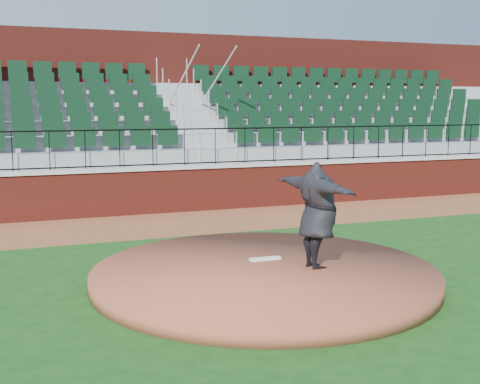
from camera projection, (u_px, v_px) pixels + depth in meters
name	position (u px, v px, depth m)	size (l,w,h in m)	color
ground	(271.00, 278.00, 10.69)	(90.00, 90.00, 0.00)	#154213
warning_track	(186.00, 222.00, 15.68)	(34.00, 3.20, 0.01)	brown
field_wall	(170.00, 191.00, 17.08)	(34.00, 0.35, 1.20)	maroon
wall_cap	(169.00, 168.00, 16.99)	(34.00, 0.45, 0.10)	#B7B7B7
wall_railing	(169.00, 148.00, 16.91)	(34.00, 0.05, 1.00)	black
seating_stands	(147.00, 126.00, 19.36)	(34.00, 5.10, 4.60)	gray
concourse_wall	(130.00, 111.00, 21.89)	(34.00, 0.50, 5.50)	maroon
pitchers_mound	(264.00, 275.00, 10.40)	(5.80, 5.80, 0.25)	brown
pitching_rubber	(265.00, 259.00, 10.91)	(0.56, 0.14, 0.04)	white
pitcher	(317.00, 215.00, 10.27)	(2.20, 0.60, 1.79)	black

